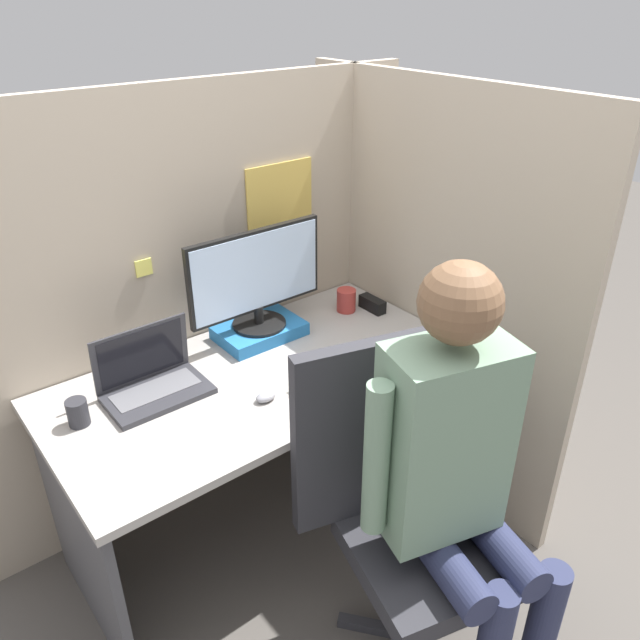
% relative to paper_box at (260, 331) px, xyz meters
% --- Properties ---
extents(ground_plane, '(12.00, 12.00, 0.00)m').
position_rel_paper_box_xyz_m(ground_plane, '(-0.14, -0.59, -0.76)').
color(ground_plane, '#514C47').
extents(cubicle_panel_back, '(1.98, 0.05, 1.67)m').
position_rel_paper_box_xyz_m(cubicle_panel_back, '(-0.14, 0.18, 0.08)').
color(cubicle_panel_back, tan).
rests_on(cubicle_panel_back, ground).
extents(cubicle_panel_right, '(0.04, 1.40, 1.67)m').
position_rel_paper_box_xyz_m(cubicle_panel_right, '(0.62, -0.29, 0.08)').
color(cubicle_panel_right, tan).
rests_on(cubicle_panel_right, ground).
extents(desk, '(1.48, 0.75, 0.73)m').
position_rel_paper_box_xyz_m(desk, '(-0.14, -0.21, -0.20)').
color(desk, '#9E9993').
rests_on(desk, ground).
extents(paper_box, '(0.33, 0.22, 0.05)m').
position_rel_paper_box_xyz_m(paper_box, '(0.00, 0.00, 0.00)').
color(paper_box, '#236BAD').
rests_on(paper_box, desk).
extents(monitor, '(0.56, 0.21, 0.38)m').
position_rel_paper_box_xyz_m(monitor, '(0.00, 0.00, 0.23)').
color(monitor, black).
rests_on(monitor, paper_box).
extents(laptop, '(0.34, 0.21, 0.23)m').
position_rel_paper_box_xyz_m(laptop, '(-0.49, -0.10, 0.02)').
color(laptop, '#2D2D33').
rests_on(laptop, desk).
extents(mouse, '(0.07, 0.05, 0.03)m').
position_rel_paper_box_xyz_m(mouse, '(-0.22, -0.37, -0.01)').
color(mouse, gray).
rests_on(mouse, desk).
extents(stapler, '(0.05, 0.12, 0.05)m').
position_rel_paper_box_xyz_m(stapler, '(0.49, -0.11, 0.00)').
color(stapler, black).
rests_on(stapler, desk).
extents(carrot_toy, '(0.04, 0.12, 0.04)m').
position_rel_paper_box_xyz_m(carrot_toy, '(-0.12, -0.44, -0.00)').
color(carrot_toy, orange).
rests_on(carrot_toy, desk).
extents(office_chair, '(0.57, 0.62, 1.07)m').
position_rel_paper_box_xyz_m(office_chair, '(-0.07, -0.86, -0.23)').
color(office_chair, '#2D2D33').
rests_on(office_chair, ground).
extents(person, '(0.46, 0.50, 1.38)m').
position_rel_paper_box_xyz_m(person, '(-0.03, -1.02, 0.04)').
color(person, '#282D4C').
rests_on(person, ground).
extents(coffee_mug, '(0.08, 0.08, 0.09)m').
position_rel_paper_box_xyz_m(coffee_mug, '(0.41, -0.04, 0.02)').
color(coffee_mug, '#A3332D').
rests_on(coffee_mug, desk).
extents(pen_cup, '(0.07, 0.07, 0.09)m').
position_rel_paper_box_xyz_m(pen_cup, '(-0.75, -0.11, 0.02)').
color(pen_cup, '#28282D').
rests_on(pen_cup, desk).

